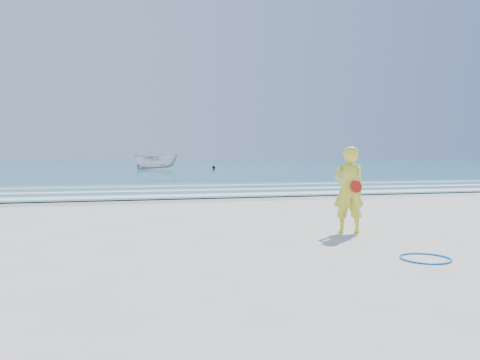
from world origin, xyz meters
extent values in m
plane|color=silver|center=(0.00, 0.00, 0.00)|extent=(400.00, 400.00, 0.00)
cube|color=#B2A893|center=(0.00, 9.00, 0.00)|extent=(400.00, 2.40, 0.00)
cube|color=#19727F|center=(0.00, 105.00, 0.02)|extent=(400.00, 190.00, 0.04)
cube|color=#59B7AD|center=(0.00, 14.00, 0.04)|extent=(400.00, 10.00, 0.01)
cube|color=white|center=(0.00, 10.30, 0.05)|extent=(400.00, 1.40, 0.01)
cube|color=white|center=(0.00, 13.20, 0.05)|extent=(400.00, 0.90, 0.01)
cube|color=white|center=(0.00, 16.50, 0.05)|extent=(400.00, 0.60, 0.01)
torus|color=#0C7BDF|center=(1.95, -2.26, 0.01)|extent=(1.04, 1.04, 0.03)
imported|color=silver|center=(1.33, 47.06, 1.04)|extent=(5.49, 3.03, 2.01)
sphere|color=black|center=(8.30, 47.40, 0.24)|extent=(0.41, 0.41, 0.41)
imported|color=yellow|center=(1.97, 0.45, 0.94)|extent=(0.76, 0.56, 1.89)
cylinder|color=red|center=(2.05, 0.27, 1.03)|extent=(0.27, 0.08, 0.27)
camera|label=1|loc=(-2.87, -8.81, 1.69)|focal=35.00mm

